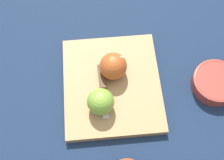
{
  "coord_description": "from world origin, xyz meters",
  "views": [
    {
      "loc": [
        0.37,
        0.04,
        0.81
      ],
      "look_at": [
        0.0,
        0.0,
        0.04
      ],
      "focal_mm": 50.0,
      "sensor_mm": 36.0,
      "label": 1
    }
  ],
  "objects_px": {
    "apple_half_left": "(113,66)",
    "bowl": "(216,82)",
    "apple_half_right": "(101,102)",
    "knife": "(102,81)"
  },
  "relations": [
    {
      "from": "knife",
      "to": "bowl",
      "type": "bearing_deg",
      "value": 83.58
    },
    {
      "from": "bowl",
      "to": "apple_half_left",
      "type": "bearing_deg",
      "value": -89.98
    },
    {
      "from": "apple_half_left",
      "to": "apple_half_right",
      "type": "distance_m",
      "value": 0.11
    },
    {
      "from": "apple_half_right",
      "to": "bowl",
      "type": "relative_size",
      "value": 0.54
    },
    {
      "from": "apple_half_left",
      "to": "bowl",
      "type": "bearing_deg",
      "value": -117.15
    },
    {
      "from": "apple_half_left",
      "to": "bowl",
      "type": "xyz_separation_m",
      "value": [
        -0.0,
        0.29,
        -0.04
      ]
    },
    {
      "from": "apple_half_left",
      "to": "knife",
      "type": "bearing_deg",
      "value": 112.45
    },
    {
      "from": "apple_half_right",
      "to": "apple_half_left",
      "type": "bearing_deg",
      "value": -93.59
    },
    {
      "from": "apple_half_left",
      "to": "knife",
      "type": "relative_size",
      "value": 0.49
    },
    {
      "from": "apple_half_left",
      "to": "apple_half_right",
      "type": "bearing_deg",
      "value": 140.85
    }
  ]
}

